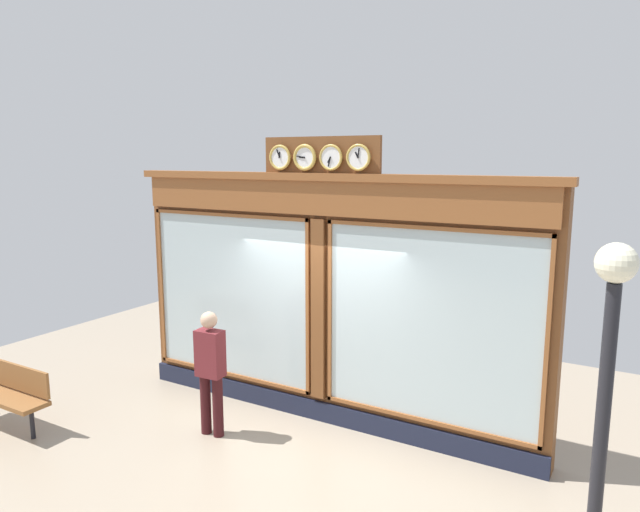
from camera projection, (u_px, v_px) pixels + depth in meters
name	position (u px, v px, depth m)	size (l,w,h in m)	color
shop_facade	(325.00, 298.00, 7.97)	(6.25, 0.42, 3.93)	brown
pedestrian	(210.00, 368.00, 7.57)	(0.37, 0.24, 1.69)	#3A1316
street_lamp	(606.00, 385.00, 4.03)	(0.28, 0.28, 3.10)	black
street_bench	(10.00, 391.00, 7.84)	(1.40, 0.40, 0.87)	brown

